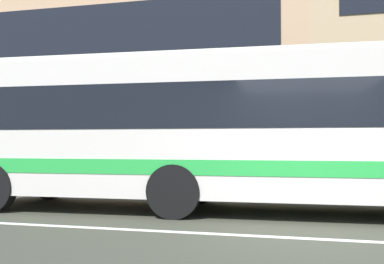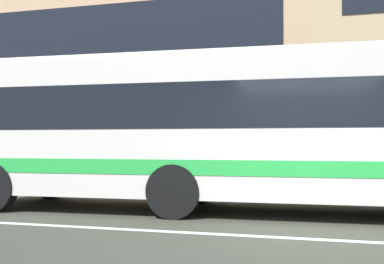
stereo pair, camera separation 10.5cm
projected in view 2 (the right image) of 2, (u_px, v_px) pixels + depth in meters
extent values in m
plane|color=#3B3C2F|center=(307.00, 239.00, 6.91)|extent=(160.00, 160.00, 0.00)
cube|color=silver|center=(307.00, 239.00, 6.91)|extent=(60.00, 0.16, 0.01)
cube|color=tan|center=(66.00, 73.00, 25.14)|extent=(25.51, 10.49, 10.07)
cube|color=black|center=(0.00, 37.00, 20.09)|extent=(23.46, 0.04, 2.01)
cube|color=beige|center=(220.00, 129.00, 9.74)|extent=(10.98, 2.91, 2.65)
cube|color=black|center=(220.00, 109.00, 9.75)|extent=(10.32, 2.90, 0.85)
cube|color=green|center=(220.00, 165.00, 9.73)|extent=(10.76, 2.93, 0.28)
cube|color=beige|center=(220.00, 61.00, 9.77)|extent=(10.52, 2.49, 0.12)
cylinder|color=black|center=(201.00, 181.00, 10.99)|extent=(1.01, 0.32, 1.00)
cylinder|color=black|center=(174.00, 191.00, 8.75)|extent=(1.01, 0.32, 1.00)
cylinder|color=black|center=(52.00, 179.00, 11.87)|extent=(1.01, 0.32, 1.00)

